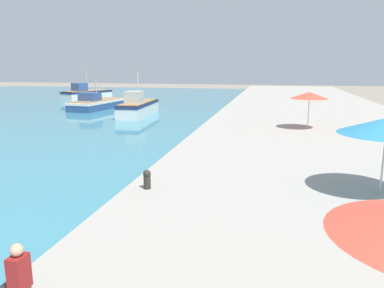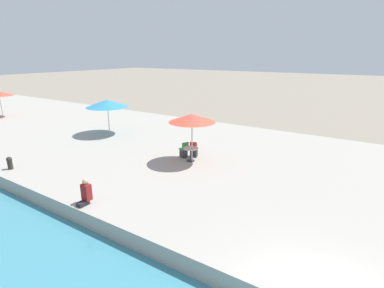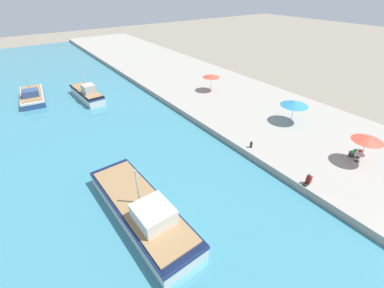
{
  "view_description": "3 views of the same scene",
  "coord_description": "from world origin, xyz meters",
  "px_view_note": "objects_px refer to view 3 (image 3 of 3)",
  "views": [
    {
      "loc": [
        4.82,
        3.6,
        4.76
      ],
      "look_at": [
        1.5,
        18.81,
        1.49
      ],
      "focal_mm": 35.0,
      "sensor_mm": 36.0,
      "label": 1
    },
    {
      "loc": [
        -6.02,
        -0.34,
        6.28
      ],
      "look_at": [
        6.68,
        7.95,
        1.69
      ],
      "focal_mm": 28.0,
      "sensor_mm": 36.0,
      "label": 2
    },
    {
      "loc": [
        -15.62,
        1.63,
        14.07
      ],
      "look_at": [
        -4.0,
        18.0,
        1.29
      ],
      "focal_mm": 24.0,
      "sensor_mm": 36.0,
      "label": 3
    }
  ],
  "objects_px": {
    "fishing_boat_mid": "(87,93)",
    "person_at_quay": "(308,180)",
    "cafe_umbrella_striped": "(211,76)",
    "cafe_table": "(359,156)",
    "fishing_boat_near": "(142,209)",
    "fishing_boat_far": "(32,96)",
    "cafe_chair_left": "(352,154)",
    "cafe_umbrella_white": "(295,103)",
    "cafe_chair_right": "(359,154)",
    "mooring_bollard": "(251,144)",
    "cafe_umbrella_pink": "(368,139)"
  },
  "relations": [
    {
      "from": "cafe_table",
      "to": "mooring_bollard",
      "type": "bearing_deg",
      "value": 130.59
    },
    {
      "from": "fishing_boat_near",
      "to": "fishing_boat_far",
      "type": "bearing_deg",
      "value": 93.84
    },
    {
      "from": "cafe_umbrella_white",
      "to": "cafe_chair_right",
      "type": "height_order",
      "value": "cafe_umbrella_white"
    },
    {
      "from": "fishing_boat_far",
      "to": "cafe_chair_left",
      "type": "distance_m",
      "value": 39.22
    },
    {
      "from": "fishing_boat_near",
      "to": "cafe_umbrella_pink",
      "type": "xyz_separation_m",
      "value": [
        17.9,
        -5.83,
        2.24
      ]
    },
    {
      "from": "cafe_umbrella_white",
      "to": "cafe_chair_left",
      "type": "distance_m",
      "value": 7.78
    },
    {
      "from": "cafe_chair_left",
      "to": "cafe_chair_right",
      "type": "relative_size",
      "value": 1.0
    },
    {
      "from": "fishing_boat_near",
      "to": "person_at_quay",
      "type": "height_order",
      "value": "fishing_boat_near"
    },
    {
      "from": "fishing_boat_far",
      "to": "mooring_bollard",
      "type": "xyz_separation_m",
      "value": [
        15.07,
        -26.6,
        0.34
      ]
    },
    {
      "from": "fishing_boat_mid",
      "to": "cafe_chair_left",
      "type": "bearing_deg",
      "value": -66.58
    },
    {
      "from": "cafe_chair_right",
      "to": "mooring_bollard",
      "type": "distance_m",
      "value": 9.47
    },
    {
      "from": "fishing_boat_near",
      "to": "fishing_boat_far",
      "type": "relative_size",
      "value": 1.43
    },
    {
      "from": "cafe_umbrella_pink",
      "to": "cafe_umbrella_white",
      "type": "xyz_separation_m",
      "value": [
        1.63,
        8.22,
        -0.18
      ]
    },
    {
      "from": "fishing_boat_mid",
      "to": "person_at_quay",
      "type": "height_order",
      "value": "fishing_boat_mid"
    },
    {
      "from": "cafe_chair_right",
      "to": "person_at_quay",
      "type": "relative_size",
      "value": 0.88
    },
    {
      "from": "person_at_quay",
      "to": "cafe_table",
      "type": "bearing_deg",
      "value": -6.69
    },
    {
      "from": "fishing_boat_near",
      "to": "fishing_boat_far",
      "type": "xyz_separation_m",
      "value": [
        -3.07,
        27.87,
        -0.15
      ]
    },
    {
      "from": "cafe_umbrella_pink",
      "to": "fishing_boat_near",
      "type": "bearing_deg",
      "value": 161.97
    },
    {
      "from": "cafe_chair_right",
      "to": "mooring_bollard",
      "type": "height_order",
      "value": "cafe_chair_right"
    },
    {
      "from": "cafe_umbrella_white",
      "to": "cafe_chair_left",
      "type": "bearing_deg",
      "value": -99.72
    },
    {
      "from": "cafe_table",
      "to": "cafe_chair_right",
      "type": "relative_size",
      "value": 0.88
    },
    {
      "from": "cafe_chair_right",
      "to": "cafe_umbrella_white",
      "type": "bearing_deg",
      "value": 155.5
    },
    {
      "from": "cafe_umbrella_pink",
      "to": "cafe_chair_left",
      "type": "bearing_deg",
      "value": 65.43
    },
    {
      "from": "fishing_boat_near",
      "to": "cafe_umbrella_white",
      "type": "distance_m",
      "value": 19.78
    },
    {
      "from": "fishing_boat_mid",
      "to": "cafe_chair_right",
      "type": "relative_size",
      "value": 8.62
    },
    {
      "from": "cafe_umbrella_striped",
      "to": "cafe_table",
      "type": "relative_size",
      "value": 3.05
    },
    {
      "from": "fishing_boat_mid",
      "to": "cafe_umbrella_striped",
      "type": "xyz_separation_m",
      "value": [
        15.01,
        -8.79,
        2.0
      ]
    },
    {
      "from": "fishing_boat_mid",
      "to": "cafe_umbrella_striped",
      "type": "height_order",
      "value": "fishing_boat_mid"
    },
    {
      "from": "cafe_chair_left",
      "to": "cafe_umbrella_striped",
      "type": "bearing_deg",
      "value": 114.23
    },
    {
      "from": "cafe_umbrella_white",
      "to": "mooring_bollard",
      "type": "height_order",
      "value": "cafe_umbrella_white"
    },
    {
      "from": "cafe_chair_left",
      "to": "mooring_bollard",
      "type": "height_order",
      "value": "cafe_chair_left"
    },
    {
      "from": "fishing_boat_mid",
      "to": "cafe_umbrella_pink",
      "type": "xyz_separation_m",
      "value": [
        14.62,
        -29.76,
        2.22
      ]
    },
    {
      "from": "cafe_table",
      "to": "person_at_quay",
      "type": "relative_size",
      "value": 0.77
    },
    {
      "from": "fishing_boat_mid",
      "to": "cafe_umbrella_white",
      "type": "bearing_deg",
      "value": -56.89
    },
    {
      "from": "fishing_boat_near",
      "to": "cafe_chair_left",
      "type": "distance_m",
      "value": 18.94
    },
    {
      "from": "cafe_umbrella_striped",
      "to": "cafe_table",
      "type": "bearing_deg",
      "value": -90.91
    },
    {
      "from": "fishing_boat_near",
      "to": "cafe_table",
      "type": "distance_m",
      "value": 18.85
    },
    {
      "from": "fishing_boat_far",
      "to": "fishing_boat_mid",
      "type": "bearing_deg",
      "value": -25.73
    },
    {
      "from": "cafe_umbrella_white",
      "to": "cafe_chair_right",
      "type": "bearing_deg",
      "value": -96.41
    },
    {
      "from": "cafe_umbrella_striped",
      "to": "cafe_chair_left",
      "type": "distance_m",
      "value": 20.27
    },
    {
      "from": "fishing_boat_far",
      "to": "cafe_chair_left",
      "type": "height_order",
      "value": "fishing_boat_far"
    },
    {
      "from": "fishing_boat_near",
      "to": "cafe_chair_left",
      "type": "bearing_deg",
      "value": -17.89
    },
    {
      "from": "fishing_boat_near",
      "to": "mooring_bollard",
      "type": "distance_m",
      "value": 12.06
    },
    {
      "from": "cafe_chair_right",
      "to": "mooring_bollard",
      "type": "bearing_deg",
      "value": -153.45
    },
    {
      "from": "fishing_boat_mid",
      "to": "cafe_table",
      "type": "bearing_deg",
      "value": -67.57
    },
    {
      "from": "fishing_boat_mid",
      "to": "cafe_chair_left",
      "type": "distance_m",
      "value": 32.62
    },
    {
      "from": "fishing_boat_near",
      "to": "cafe_umbrella_pink",
      "type": "bearing_deg",
      "value": -20.48
    },
    {
      "from": "cafe_umbrella_pink",
      "to": "person_at_quay",
      "type": "distance_m",
      "value": 6.54
    },
    {
      "from": "cafe_umbrella_striped",
      "to": "cafe_table",
      "type": "height_order",
      "value": "cafe_umbrella_striped"
    },
    {
      "from": "person_at_quay",
      "to": "mooring_bollard",
      "type": "bearing_deg",
      "value": 87.45
    }
  ]
}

